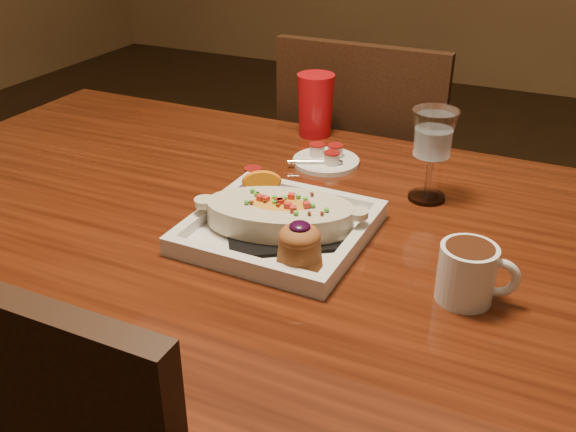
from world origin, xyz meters
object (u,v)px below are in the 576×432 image
at_px(chair_far, 368,197).
at_px(coffee_mug, 469,271).
at_px(table, 255,268).
at_px(plate, 281,222).
at_px(red_tumbler, 315,105).
at_px(goblet, 433,139).
at_px(saucer, 326,159).

relative_size(chair_far, coffee_mug, 8.64).
distance_m(table, chair_far, 0.65).
xyz_separation_m(plate, coffee_mug, (0.30, -0.04, 0.01)).
bearing_deg(coffee_mug, plate, 161.23).
bearing_deg(red_tumbler, plate, -73.57).
bearing_deg(goblet, coffee_mug, -65.75).
relative_size(saucer, red_tumbler, 0.98).
xyz_separation_m(chair_far, red_tumbler, (-0.06, -0.23, 0.31)).
bearing_deg(plate, coffee_mug, -7.06).
height_order(goblet, saucer, goblet).
relative_size(table, coffee_mug, 13.94).
height_order(table, saucer, saucer).
bearing_deg(goblet, red_tumbler, 145.83).
distance_m(plate, coffee_mug, 0.30).
height_order(coffee_mug, goblet, goblet).
bearing_deg(table, chair_far, 90.00).
xyz_separation_m(chair_far, coffee_mug, (0.36, -0.71, 0.29)).
bearing_deg(saucer, table, -94.62).
height_order(table, coffee_mug, coffee_mug).
height_order(plate, red_tumbler, red_tumbler).
relative_size(table, red_tumbler, 11.17).
bearing_deg(saucer, goblet, -17.07).
distance_m(table, goblet, 0.37).
xyz_separation_m(table, red_tumbler, (-0.06, 0.40, 0.16)).
relative_size(chair_far, plate, 3.43).
bearing_deg(plate, red_tumbler, 107.30).
bearing_deg(red_tumbler, goblet, -34.17).
xyz_separation_m(table, coffee_mug, (0.36, -0.08, 0.14)).
xyz_separation_m(saucer, red_tumbler, (-0.08, 0.14, 0.06)).
bearing_deg(plate, chair_far, 96.75).
distance_m(plate, red_tumbler, 0.46).
relative_size(chair_far, goblet, 5.69).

